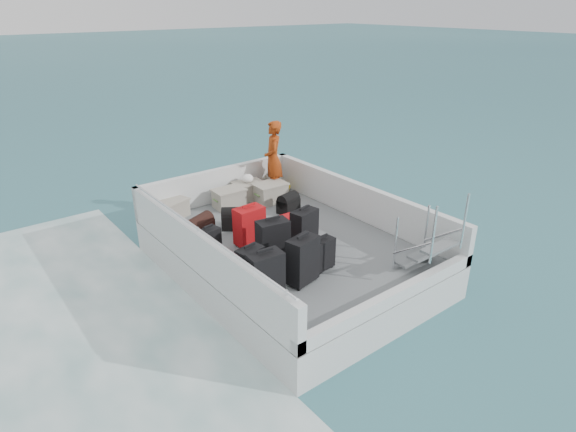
% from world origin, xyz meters
% --- Properties ---
extents(ground, '(160.00, 160.00, 0.00)m').
position_xyz_m(ground, '(0.00, 0.00, 0.00)').
color(ground, '#174453').
rests_on(ground, ground).
extents(ferry_hull, '(3.60, 5.00, 0.60)m').
position_xyz_m(ferry_hull, '(0.00, 0.00, 0.30)').
color(ferry_hull, silver).
rests_on(ferry_hull, ground).
extents(deck, '(3.30, 4.70, 0.02)m').
position_xyz_m(deck, '(0.00, 0.00, 0.61)').
color(deck, slate).
rests_on(deck, ferry_hull).
extents(deck_fittings, '(3.60, 5.00, 0.90)m').
position_xyz_m(deck_fittings, '(0.35, -0.32, 0.99)').
color(deck_fittings, silver).
rests_on(deck_fittings, deck).
extents(suitcase_0, '(0.51, 0.32, 0.76)m').
position_xyz_m(suitcase_0, '(-1.39, -1.28, 1.00)').
color(suitcase_0, black).
rests_on(suitcase_0, deck).
extents(suitcase_1, '(0.44, 0.29, 0.61)m').
position_xyz_m(suitcase_1, '(-1.32, -0.79, 0.92)').
color(suitcase_1, black).
rests_on(suitcase_1, deck).
extents(suitcase_2, '(0.39, 0.27, 0.52)m').
position_xyz_m(suitcase_2, '(-1.38, 0.32, 0.88)').
color(suitcase_2, black).
rests_on(suitcase_2, deck).
extents(suitcase_3, '(0.54, 0.38, 0.74)m').
position_xyz_m(suitcase_3, '(-0.67, -1.22, 0.99)').
color(suitcase_3, black).
rests_on(suitcase_3, deck).
extents(suitcase_4, '(0.54, 0.38, 0.73)m').
position_xyz_m(suitcase_4, '(-0.65, -0.45, 0.99)').
color(suitcase_4, black).
rests_on(suitcase_4, deck).
extents(suitcase_5, '(0.51, 0.31, 0.69)m').
position_xyz_m(suitcase_5, '(-0.60, 0.31, 0.97)').
color(suitcase_5, '#AE0D0F').
rests_on(suitcase_5, deck).
extents(suitcase_6, '(0.40, 0.26, 0.52)m').
position_xyz_m(suitcase_6, '(-0.16, -1.10, 0.88)').
color(suitcase_6, black).
rests_on(suitcase_6, deck).
extents(suitcase_7, '(0.51, 0.35, 0.66)m').
position_xyz_m(suitcase_7, '(0.13, -0.29, 0.95)').
color(suitcase_7, black).
rests_on(suitcase_7, deck).
extents(suitcase_8, '(0.77, 0.53, 0.30)m').
position_xyz_m(suitcase_8, '(0.02, 0.23, 0.77)').
color(suitcase_8, '#AE0D0F').
rests_on(suitcase_8, deck).
extents(duffel_0, '(0.61, 0.49, 0.32)m').
position_xyz_m(duffel_0, '(-1.14, 1.11, 0.78)').
color(duffel_0, black).
rests_on(duffel_0, deck).
extents(duffel_1, '(0.59, 0.54, 0.32)m').
position_xyz_m(duffel_1, '(-0.44, 1.02, 0.78)').
color(duffel_1, black).
rests_on(duffel_1, deck).
extents(duffel_2, '(0.46, 0.38, 0.32)m').
position_xyz_m(duffel_2, '(0.79, 1.00, 0.78)').
color(duffel_2, black).
rests_on(duffel_2, deck).
extents(crate_0, '(0.63, 0.52, 0.33)m').
position_xyz_m(crate_0, '(-1.14, 2.20, 0.79)').
color(crate_0, '#A29B8D').
rests_on(crate_0, deck).
extents(crate_1, '(0.61, 0.44, 0.36)m').
position_xyz_m(crate_1, '(0.00, 1.97, 0.80)').
color(crate_1, '#A29B8D').
rests_on(crate_1, deck).
extents(crate_2, '(0.65, 0.50, 0.36)m').
position_xyz_m(crate_2, '(0.55, 2.09, 0.80)').
color(crate_2, '#A29B8D').
rests_on(crate_2, deck).
extents(crate_3, '(0.65, 0.46, 0.38)m').
position_xyz_m(crate_3, '(0.84, 1.67, 0.81)').
color(crate_3, '#A29B8D').
rests_on(crate_3, deck).
extents(yellow_bag, '(0.28, 0.26, 0.22)m').
position_xyz_m(yellow_bag, '(1.45, 1.99, 0.73)').
color(yellow_bag, gold).
rests_on(yellow_bag, deck).
extents(white_bag, '(0.24, 0.24, 0.18)m').
position_xyz_m(white_bag, '(0.55, 2.09, 1.07)').
color(white_bag, white).
rests_on(white_bag, crate_2).
extents(passenger, '(0.64, 0.72, 1.63)m').
position_xyz_m(passenger, '(1.14, 1.98, 1.44)').
color(passenger, '#D54A14').
rests_on(passenger, deck).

